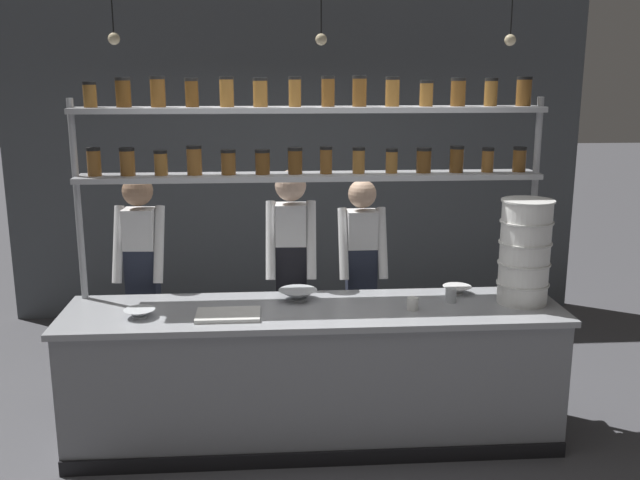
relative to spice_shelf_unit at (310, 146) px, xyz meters
The scene contains 15 objects.
ground_plane 1.96m from the spice_shelf_unit, 88.71° to the right, with size 40.00×40.00×0.00m, color #4C4C51.
back_wall 2.34m from the spice_shelf_unit, 89.82° to the left, with size 5.64×0.12×3.21m, color #4C5156.
prep_counter 1.51m from the spice_shelf_unit, 88.72° to the right, with size 3.24×0.76×0.92m.
spice_shelf_unit is the anchor object (origin of this frame).
chef_left 1.56m from the spice_shelf_unit, 165.22° to the left, with size 0.37×0.31×1.71m.
chef_center 0.97m from the spice_shelf_unit, 114.43° to the left, with size 0.37×0.31×1.74m.
chef_right 1.14m from the spice_shelf_unit, 44.64° to the left, with size 0.36×0.29×1.65m.
container_stack 1.57m from the spice_shelf_unit, 12.51° to the right, with size 0.34×0.34×0.69m.
cutting_board 1.23m from the spice_shelf_unit, 139.88° to the right, with size 0.40×0.26×0.02m.
prep_bowl_near_left 1.53m from the spice_shelf_unit, 158.47° to the right, with size 0.20×0.20×0.05m.
prep_bowl_center_front 1.42m from the spice_shelf_unit, ahead, with size 0.20×0.20×0.05m.
prep_bowl_center_back 0.99m from the spice_shelf_unit, 121.45° to the right, with size 0.26×0.26×0.07m.
serving_cup_front 1.36m from the spice_shelf_unit, 16.23° to the right, with size 0.07×0.07×0.09m.
serving_cup_by_board 1.23m from the spice_shelf_unit, 32.64° to the right, with size 0.07×0.07×0.08m.
pendant_light_row 0.77m from the spice_shelf_unit, 84.71° to the right, with size 2.43×0.07×0.60m.
Camera 1 is at (-0.28, -4.39, 2.41)m, focal length 40.00 mm.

